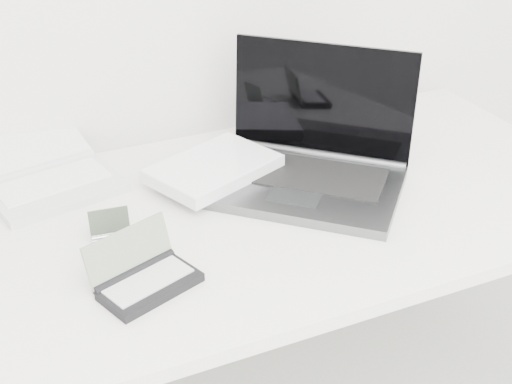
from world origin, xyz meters
name	(u,v)px	position (x,y,z in m)	size (l,w,h in m)	color
desk	(261,222)	(0.00, 1.55, 0.68)	(1.60, 0.80, 0.73)	white
laptop_large	(284,163)	(0.09, 1.63, 0.78)	(0.61, 0.53, 0.29)	#56595B
netbook_open_white	(46,176)	(-0.41, 1.84, 0.75)	(0.35, 0.41, 0.08)	silver
pda_silver	(112,239)	(-0.34, 1.53, 0.74)	(0.09, 0.09, 0.07)	#B8B8BC
palmtop_charcoal	(144,277)	(-0.32, 1.37, 0.75)	(0.21, 0.18, 0.10)	black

